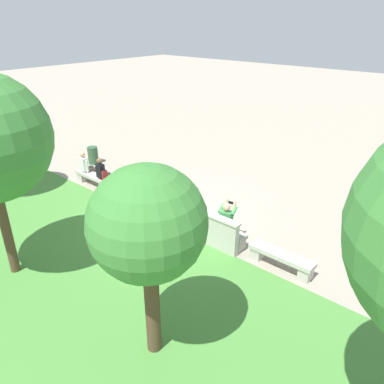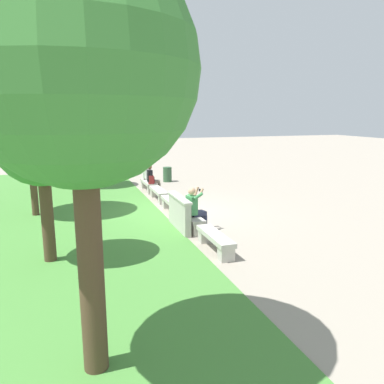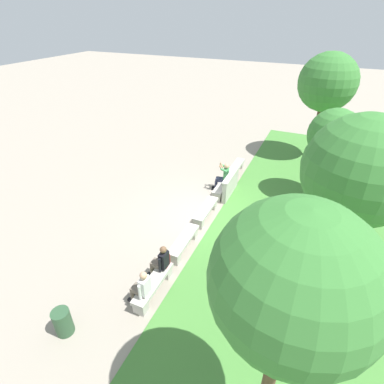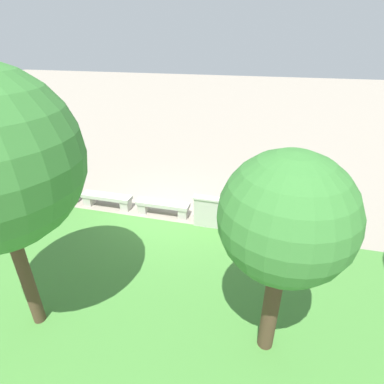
{
  "view_description": "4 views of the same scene",
  "coord_description": "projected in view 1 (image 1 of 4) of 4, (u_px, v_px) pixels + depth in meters",
  "views": [
    {
      "loc": [
        -7.44,
        7.49,
        5.91
      ],
      "look_at": [
        -0.42,
        -0.66,
        0.84
      ],
      "focal_mm": 35.0,
      "sensor_mm": 36.0,
      "label": 1
    },
    {
      "loc": [
        -12.32,
        3.43,
        3.39
      ],
      "look_at": [
        -1.1,
        -0.37,
        0.92
      ],
      "focal_mm": 35.0,
      "sensor_mm": 36.0,
      "label": 2
    },
    {
      "loc": [
        8.88,
        3.38,
        7.01
      ],
      "look_at": [
        -0.24,
        -0.69,
        0.84
      ],
      "focal_mm": 28.0,
      "sensor_mm": 36.0,
      "label": 3
    },
    {
      "loc": [
        -3.01,
        7.83,
        5.15
      ],
      "look_at": [
        -0.97,
        -0.0,
        0.95
      ],
      "focal_mm": 28.0,
      "sensor_mm": 36.0,
      "label": 4
    }
  ],
  "objects": [
    {
      "name": "trash_bin",
      "position": [
        93.0,
        155.0,
        16.39
      ],
      "size": [
        0.44,
        0.44,
        0.75
      ],
      "primitive_type": "cylinder",
      "color": "#2D5133",
      "rests_on": "ground"
    },
    {
      "name": "person_companion",
      "position": [
        86.0,
        166.0,
        14.44
      ],
      "size": [
        0.48,
        0.69,
        1.26
      ],
      "color": "black",
      "rests_on": "ground"
    },
    {
      "name": "backrest_wall_with_plaque",
      "position": [
        211.0,
        230.0,
        10.42
      ],
      "size": [
        1.78,
        0.24,
        1.01
      ],
      "color": "#B7B2A8",
      "rests_on": "ground"
    },
    {
      "name": "bench_main",
      "position": [
        281.0,
        258.0,
        9.56
      ],
      "size": [
        1.73,
        0.4,
        0.45
      ],
      "color": "#B7B2A8",
      "rests_on": "ground"
    },
    {
      "name": "backpack",
      "position": [
        103.0,
        175.0,
        13.73
      ],
      "size": [
        0.28,
        0.24,
        0.43
      ],
      "color": "maroon",
      "rests_on": "bench_end"
    },
    {
      "name": "bench_end",
      "position": [
        93.0,
        178.0,
        14.28
      ],
      "size": [
        1.73,
        0.4,
        0.45
      ],
      "color": "#B7B2A8",
      "rests_on": "ground"
    },
    {
      "name": "ground_plane",
      "position": [
        169.0,
        218.0,
        12.05
      ],
      "size": [
        80.0,
        80.0,
        0.0
      ],
      "primitive_type": "plane",
      "color": "gray"
    },
    {
      "name": "bench_near",
      "position": [
        219.0,
        232.0,
        10.74
      ],
      "size": [
        1.73,
        0.4,
        0.45
      ],
      "color": "#B7B2A8",
      "rests_on": "ground"
    },
    {
      "name": "bench_mid",
      "position": [
        169.0,
        210.0,
        11.92
      ],
      "size": [
        1.73,
        0.4,
        0.45
      ],
      "color": "#B7B2A8",
      "rests_on": "ground"
    },
    {
      "name": "tree_behind_wall",
      "position": [
        148.0,
        225.0,
        6.16
      ],
      "size": [
        2.02,
        2.02,
        3.84
      ],
      "color": "#4C3826",
      "rests_on": "ground"
    },
    {
      "name": "person_photographer",
      "position": [
        228.0,
        220.0,
        10.46
      ],
      "size": [
        0.53,
        0.77,
        1.32
      ],
      "color": "black",
      "rests_on": "ground"
    },
    {
      "name": "bench_far",
      "position": [
        127.0,
        193.0,
        13.1
      ],
      "size": [
        1.73,
        0.4,
        0.45
      ],
      "color": "#B7B2A8",
      "rests_on": "ground"
    },
    {
      "name": "person_distant",
      "position": [
        103.0,
        172.0,
        13.82
      ],
      "size": [
        0.48,
        0.68,
        1.26
      ],
      "color": "black",
      "rests_on": "ground"
    },
    {
      "name": "grass_strip",
      "position": [
        43.0,
        285.0,
        9.04
      ],
      "size": [
        21.73,
        8.0,
        0.03
      ],
      "primitive_type": "cube",
      "color": "#478438",
      "rests_on": "ground"
    }
  ]
}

